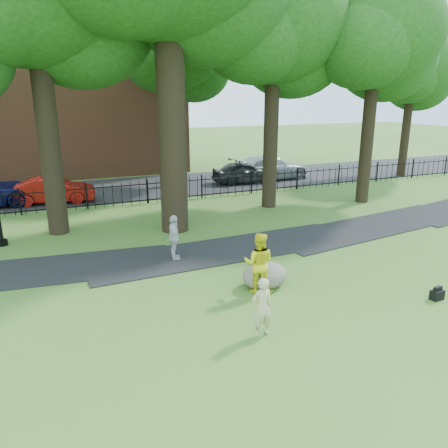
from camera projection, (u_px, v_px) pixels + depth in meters
name	position (u px, v px, depth m)	size (l,w,h in m)	color
ground	(248.00, 300.00, 12.09)	(120.00, 120.00, 0.00)	#3C6523
footpath	(226.00, 250.00, 15.90)	(36.00, 2.60, 0.03)	black
street	(132.00, 188.00, 26.22)	(80.00, 7.00, 0.02)	black
iron_fence	(147.00, 192.00, 22.52)	(44.00, 0.04, 1.20)	black
brick_building	(46.00, 85.00, 30.08)	(18.00, 8.00, 12.00)	brown
tree_row	(171.00, 23.00, 17.35)	(26.82, 7.96, 12.42)	black
woman	(262.00, 307.00, 10.14)	(0.53, 0.35, 1.46)	#BDB582
man	(259.00, 263.00, 12.33)	(0.87, 0.67, 1.78)	#D3CB11
pedestrian	(174.00, 238.00, 14.79)	(0.93, 0.39, 1.58)	#BABBBF
boulder	(265.00, 274.00, 12.83)	(1.36, 1.03, 0.80)	#6B6959
backpack	(437.00, 295.00, 12.09)	(0.37, 0.23, 0.28)	black
red_bag	(257.00, 262.00, 14.50)	(0.33, 0.21, 0.23)	maroon
red_sedan	(53.00, 190.00, 22.57)	(1.43, 4.11, 1.35)	maroon
grey_car	(244.00, 172.00, 27.58)	(1.62, 4.03, 1.37)	black
silver_car	(270.00, 168.00, 28.74)	(2.17, 5.34, 1.55)	#909298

